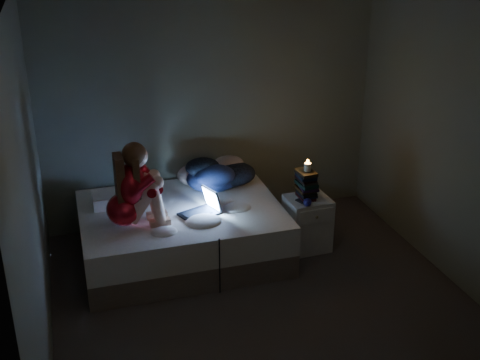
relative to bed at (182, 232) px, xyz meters
name	(u,v)px	position (x,y,z in m)	size (l,w,h in m)	color
floor	(268,310)	(0.52, -1.10, -0.27)	(3.60, 3.80, 0.02)	#3A3330
wall_back	(211,105)	(0.52, 0.81, 1.04)	(3.60, 0.02, 2.60)	slate
wall_front	(395,308)	(0.52, -3.01, 1.04)	(3.60, 0.02, 2.60)	slate
wall_left	(29,199)	(-1.29, -1.10, 1.04)	(0.02, 3.80, 2.60)	slate
wall_right	(468,148)	(2.33, -1.10, 1.04)	(0.02, 3.80, 2.60)	slate
bed	(182,232)	(0.00, 0.00, 0.00)	(1.93, 1.44, 0.53)	silver
pillow	(114,199)	(-0.61, 0.28, 0.32)	(0.41, 0.29, 0.12)	white
woman	(122,186)	(-0.56, -0.22, 0.67)	(0.50, 0.32, 0.80)	#740702
laptop	(199,203)	(0.14, -0.19, 0.39)	(0.36, 0.25, 0.25)	black
clothes_pile	(213,172)	(0.42, 0.38, 0.44)	(0.59, 0.47, 0.35)	navy
nightstand	(307,223)	(1.25, -0.20, 0.01)	(0.42, 0.37, 0.56)	silver
book_stack	(307,185)	(1.23, -0.18, 0.43)	(0.19, 0.25, 0.28)	black
candle	(307,168)	(1.23, -0.18, 0.61)	(0.07, 0.07, 0.08)	beige
phone	(302,201)	(1.16, -0.26, 0.30)	(0.07, 0.14, 0.01)	black
blue_orb	(307,202)	(1.17, -0.35, 0.33)	(0.08, 0.08, 0.08)	navy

